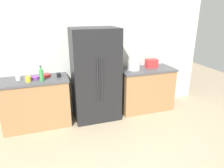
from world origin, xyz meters
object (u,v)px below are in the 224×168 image
Objects in this scene: toaster at (151,63)px; cup_b at (28,79)px; cup_a at (18,78)px; bottle_a at (41,75)px; cup_c at (59,75)px; bowl_a at (45,75)px; bowl_b at (35,78)px; rice_cooker at (134,63)px; refrigerator at (96,75)px.

toaster reaches higher than cup_b.
bottle_a is at bearing -24.15° from cup_a.
bottle_a is at bearing -155.64° from cup_c.
bowl_a is 0.19m from bowl_b.
bottle_a is at bearing -53.23° from bowl_b.
rice_cooker is (-0.42, -0.04, 0.05)m from toaster.
rice_cooker is (0.82, 0.04, 0.17)m from refrigerator.
rice_cooker is 2.09× the size of bowl_b.
refrigerator is 6.59× the size of bottle_a.
refrigerator is 7.42× the size of toaster.
cup_a is (-1.37, 0.06, 0.06)m from refrigerator.
refrigerator is 0.93m from bowl_a.
bowl_b is (-1.10, 0.04, 0.05)m from refrigerator.
cup_b reaches higher than cup_c.
bowl_a is (0.06, 0.23, -0.08)m from bottle_a.
toaster is 2.78× the size of cup_a.
bowl_b is (-0.12, 0.15, -0.08)m from bottle_a.
bottle_a is 0.23m from cup_b.
cup_a reaches higher than bowl_b.
refrigerator is 20.61× the size of cup_a.
cup_c is (0.29, 0.13, -0.07)m from bottle_a.
cup_a reaches higher than bowl_a.
toaster is at bearing 1.81° from cup_c.
cup_c is 0.52× the size of bowl_b.
rice_cooker is 1.14× the size of bottle_a.
rice_cooker is 1.75m from bowl_a.
bowl_a is at bearing 178.99° from toaster.
bowl_b is (-0.17, -0.08, -0.00)m from bowl_a.
cup_a is 0.28m from bowl_b.
cup_c is at bearing -22.91° from bowl_a.
refrigerator reaches higher than bowl_b.
bowl_a is (-1.74, 0.07, -0.12)m from rice_cooker.
bowl_b is at bearing -179.88° from rice_cooker.
cup_a is 0.90× the size of cup_b.
cup_b is at bearing -130.35° from bowl_b.
cup_c reaches higher than bowl_b.
toaster reaches higher than bowl_a.
rice_cooker is 1.51m from cup_c.
refrigerator is at bearing -176.32° from toaster.
toaster is (1.24, 0.08, 0.12)m from refrigerator.
bottle_a is 0.33m from cup_c.
toaster is 2.61m from cup_a.
cup_a is (-0.39, 0.18, -0.07)m from bottle_a.
bowl_b is (-2.33, -0.04, -0.07)m from toaster.
cup_c is at bearing 11.41° from cup_b.
bottle_a reaches higher than toaster.
cup_a is 0.45× the size of bowl_a.
toaster is at bearing 0.39° from cup_a.
toaster is at bearing 3.87° from cup_b.
toaster is 1.93m from cup_c.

